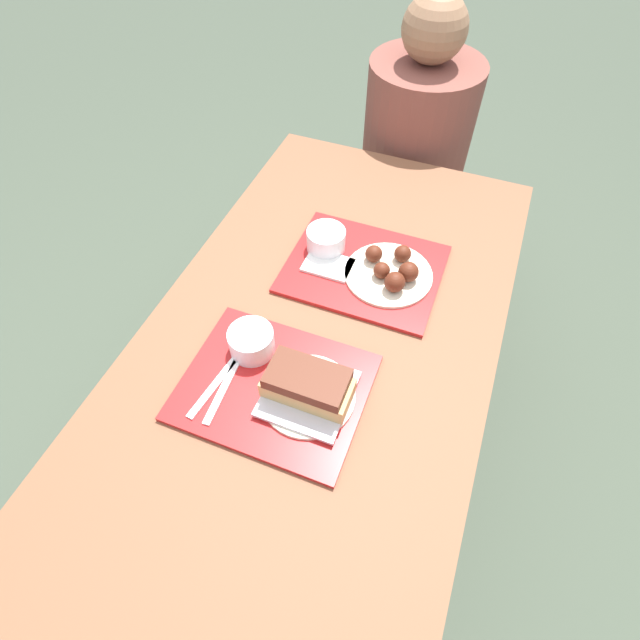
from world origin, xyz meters
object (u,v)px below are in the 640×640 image
Objects in this scene: tray_near at (274,387)px; bowl_coleslaw_near at (251,341)px; wings_plate_far at (391,271)px; person_seated_across at (419,123)px; bowl_coleslaw_far at (326,239)px; tray_far at (364,269)px; brisket_sandwich_plate at (308,388)px.

tray_near is 0.12m from bowl_coleslaw_near.
wings_plate_far reaches higher than tray_near.
person_seated_across is (-0.11, 0.74, -0.03)m from wings_plate_far.
bowl_coleslaw_near is 0.46× the size of wings_plate_far.
tray_far is at bearing -14.63° from bowl_coleslaw_far.
person_seated_across is (0.03, 1.14, -0.00)m from tray_near.
bowl_coleslaw_near is at bearing -96.02° from person_seated_across.
tray_far is 1.75× the size of wings_plate_far.
wings_plate_far is at bearing -3.96° from tray_far.
tray_near is 0.41m from tray_far.
person_seated_across is at bearing 98.76° from wings_plate_far.
tray_near is 0.42m from wings_plate_far.
person_seated_across is at bearing 93.20° from tray_far.
tray_near is at bearing -83.89° from bowl_coleslaw_far.
tray_far is 3.85× the size of bowl_coleslaw_far.
person_seated_across is at bearing 83.98° from bowl_coleslaw_near.
wings_plate_far is (0.23, 0.33, -0.01)m from bowl_coleslaw_near.
bowl_coleslaw_far and wings_plate_far have the same top height.
person_seated_across reaches higher than bowl_coleslaw_far.
wings_plate_far is 0.75m from person_seated_across.
brisket_sandwich_plate reaches higher than bowl_coleslaw_far.
tray_near is 3.85× the size of bowl_coleslaw_near.
brisket_sandwich_plate is at bearing -73.95° from bowl_coleslaw_far.
bowl_coleslaw_near and wings_plate_far have the same top height.
bowl_coleslaw_near is at bearing 140.38° from tray_near.
tray_far is 0.40m from brisket_sandwich_plate.
bowl_coleslaw_far is at bearing 96.11° from tray_near.
brisket_sandwich_plate is 0.45m from bowl_coleslaw_far.
bowl_coleslaw_near reaches higher than tray_far.
wings_plate_far is (0.07, 0.40, -0.02)m from brisket_sandwich_plate.
bowl_coleslaw_near is 0.40m from wings_plate_far.
brisket_sandwich_plate is at bearing -99.35° from wings_plate_far.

